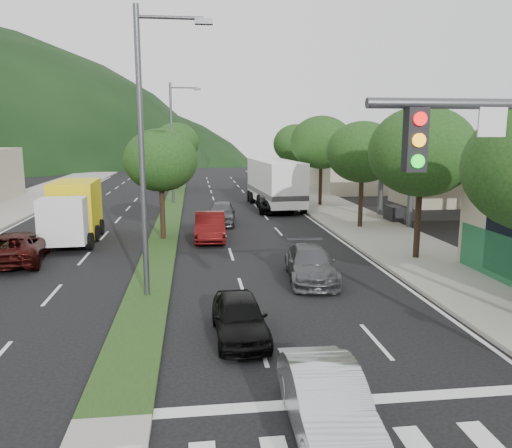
{
  "coord_description": "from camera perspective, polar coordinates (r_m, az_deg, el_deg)",
  "views": [
    {
      "loc": [
        1.76,
        -9.6,
        5.78
      ],
      "look_at": [
        4.48,
        12.22,
        1.85
      ],
      "focal_mm": 35.0,
      "sensor_mm": 36.0,
      "label": 1
    }
  ],
  "objects": [
    {
      "name": "ground",
      "position": [
        11.34,
        -16.08,
        -20.94
      ],
      "size": [
        160.0,
        160.0,
        0.0
      ],
      "primitive_type": "plane",
      "color": "black",
      "rests_on": "ground"
    },
    {
      "name": "sidewalk_right",
      "position": [
        36.68,
        10.01,
        1.04
      ],
      "size": [
        5.0,
        90.0,
        0.15
      ],
      "primitive_type": "cube",
      "color": "gray",
      "rests_on": "ground"
    },
    {
      "name": "median",
      "position": [
        38.07,
        -9.68,
        1.36
      ],
      "size": [
        1.6,
        56.0,
        0.12
      ],
      "primitive_type": "cube",
      "color": "#1D3212",
      "rests_on": "ground"
    },
    {
      "name": "gas_canopy",
      "position": [
        36.02,
        21.69,
        7.63
      ],
      "size": [
        12.2,
        8.2,
        5.25
      ],
      "color": "silver",
      "rests_on": "ground"
    },
    {
      "name": "bldg_right_far",
      "position": [
        56.55,
        11.26,
        6.73
      ],
      "size": [
        10.0,
        16.0,
        5.2
      ],
      "primitive_type": "cube",
      "color": "#B5A890",
      "rests_on": "ground"
    },
    {
      "name": "tree_r_b",
      "position": [
        23.92,
        18.42,
        7.84
      ],
      "size": [
        4.8,
        4.8,
        6.94
      ],
      "color": "black",
      "rests_on": "sidewalk_right"
    },
    {
      "name": "tree_r_c",
      "position": [
        31.34,
        12.08,
        8.03
      ],
      "size": [
        4.4,
        4.4,
        6.48
      ],
      "color": "black",
      "rests_on": "sidewalk_right"
    },
    {
      "name": "tree_r_d",
      "position": [
        40.91,
        7.48,
        9.22
      ],
      "size": [
        5.0,
        5.0,
        7.17
      ],
      "color": "black",
      "rests_on": "sidewalk_right"
    },
    {
      "name": "tree_r_e",
      "position": [
        50.65,
        4.61,
        9.11
      ],
      "size": [
        4.6,
        4.6,
        6.71
      ],
      "color": "black",
      "rests_on": "sidewalk_right"
    },
    {
      "name": "tree_med_near",
      "position": [
        27.69,
        -10.83,
        7.16
      ],
      "size": [
        4.0,
        4.0,
        6.02
      ],
      "color": "black",
      "rests_on": "median"
    },
    {
      "name": "tree_med_far",
      "position": [
        53.63,
        -9.11,
        9.19
      ],
      "size": [
        4.8,
        4.8,
        6.94
      ],
      "color": "black",
      "rests_on": "median"
    },
    {
      "name": "streetlight_near",
      "position": [
        17.67,
        -12.32,
        9.27
      ],
      "size": [
        2.6,
        0.25,
        10.0
      ],
      "color": "#47494C",
      "rests_on": "ground"
    },
    {
      "name": "streetlight_mid",
      "position": [
        42.63,
        -9.34,
        9.75
      ],
      "size": [
        2.6,
        0.25,
        10.0
      ],
      "color": "#47494C",
      "rests_on": "ground"
    },
    {
      "name": "sedan_silver",
      "position": [
        10.4,
        8.1,
        -19.49
      ],
      "size": [
        1.46,
        4.01,
        1.31
      ],
      "primitive_type": "imported",
      "rotation": [
        0.0,
        0.0,
        -0.02
      ],
      "color": "#B9BCC2",
      "rests_on": "ground"
    },
    {
      "name": "suv_maroon",
      "position": [
        25.34,
        -25.67,
        -2.39
      ],
      "size": [
        3.09,
        5.48,
        1.44
      ],
      "primitive_type": "imported",
      "rotation": [
        0.0,
        0.0,
        3.28
      ],
      "color": "black",
      "rests_on": "ground"
    },
    {
      "name": "car_queue_a",
      "position": [
        14.6,
        -1.87,
        -10.57
      ],
      "size": [
        1.58,
        3.7,
        1.24
      ],
      "primitive_type": "imported",
      "rotation": [
        0.0,
        0.0,
        0.03
      ],
      "color": "black",
      "rests_on": "ground"
    },
    {
      "name": "car_queue_b",
      "position": [
        20.27,
        6.27,
        -4.54
      ],
      "size": [
        2.33,
        4.75,
        1.33
      ],
      "primitive_type": "imported",
      "rotation": [
        0.0,
        0.0,
        -0.1
      ],
      "color": "#4D4D52",
      "rests_on": "ground"
    },
    {
      "name": "car_queue_c",
      "position": [
        27.82,
        -5.27,
        -0.28
      ],
      "size": [
        1.76,
        4.7,
        1.53
      ],
      "primitive_type": "imported",
      "rotation": [
        0.0,
        0.0,
        -0.03
      ],
      "color": "#510D0D",
      "rests_on": "ground"
    },
    {
      "name": "car_queue_d",
      "position": [
        38.18,
        2.14,
        2.58
      ],
      "size": [
        2.9,
        5.65,
        1.53
      ],
      "primitive_type": "imported",
      "rotation": [
        0.0,
        0.0,
        -0.07
      ],
      "color": "black",
      "rests_on": "ground"
    },
    {
      "name": "car_queue_e",
      "position": [
        32.79,
        -3.97,
        1.29
      ],
      "size": [
        2.16,
        4.55,
        1.5
      ],
      "primitive_type": "imported",
      "rotation": [
        0.0,
        0.0,
        -0.09
      ],
      "color": "#4A494E",
      "rests_on": "ground"
    },
    {
      "name": "box_truck",
      "position": [
        29.14,
        -20.1,
        1.14
      ],
      "size": [
        2.83,
        6.68,
        3.24
      ],
      "rotation": [
        0.0,
        0.0,
        3.19
      ],
      "color": "silver",
      "rests_on": "ground"
    },
    {
      "name": "motorhome",
      "position": [
        40.18,
        2.18,
        4.75
      ],
      "size": [
        3.66,
        10.01,
        3.78
      ],
      "rotation": [
        0.0,
        0.0,
        0.07
      ],
      "color": "white",
      "rests_on": "ground"
    }
  ]
}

